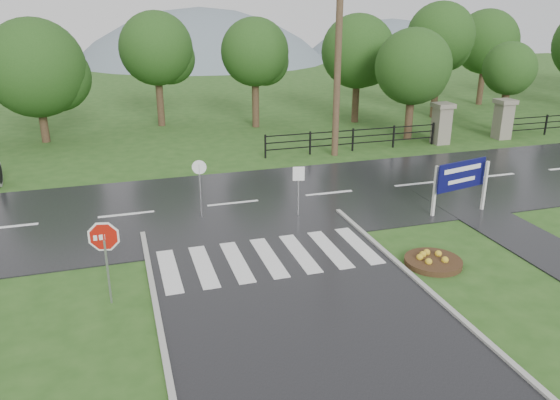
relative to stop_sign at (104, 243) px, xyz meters
name	(u,v)px	position (x,y,z in m)	size (l,w,h in m)	color
ground	(331,354)	(4.63, -3.76, -1.70)	(120.00, 120.00, 0.00)	#274E1A
main_road	(233,204)	(4.63, 6.24, -1.70)	(90.00, 8.00, 0.04)	black
walkway	(523,238)	(13.13, 0.24, -1.70)	(2.20, 11.00, 0.04)	#242427
crosswalk	(269,257)	(4.63, 1.24, -1.64)	(6.50, 2.80, 0.02)	silver
pillar_west	(442,123)	(17.63, 12.24, -0.52)	(1.00, 1.00, 2.24)	gray
pillar_east	(503,118)	(21.63, 12.24, -0.52)	(1.00, 1.00, 2.24)	gray
fence_west	(353,137)	(12.38, 12.24, -0.97)	(9.58, 0.08, 1.20)	black
hills	(175,174)	(8.12, 61.24, -17.23)	(102.00, 48.00, 48.00)	slate
treeline	(200,127)	(5.63, 20.24, -1.70)	(83.20, 5.20, 10.00)	#1A3D13
stop_sign	(104,243)	(0.00, 0.00, 0.00)	(1.06, 0.23, 2.42)	#939399
estate_billboard	(461,178)	(12.37, 2.83, -0.31)	(2.27, 0.56, 2.02)	silver
flower_bed	(433,261)	(9.23, -0.56, -1.57)	(1.70, 1.70, 0.34)	#332111
reg_sign_small	(299,181)	(6.63, 4.29, -0.33)	(0.41, 0.12, 1.90)	#939399
reg_sign_round	(200,182)	(3.24, 5.16, -0.31)	(0.50, 0.15, 2.19)	#939399
utility_pole_east	(338,53)	(11.17, 11.74, 3.36)	(1.76, 0.44, 9.95)	#473523
entrance_tree_left	(413,67)	(16.48, 13.74, 2.33)	(4.15, 4.15, 6.12)	#3D2B1C
entrance_tree_right	(509,69)	(22.82, 13.74, 2.00)	(3.05, 3.05, 5.26)	#3D2B1C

